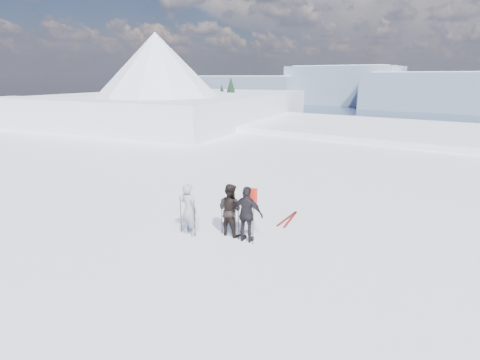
% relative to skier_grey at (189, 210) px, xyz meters
% --- Properties ---
extents(lake_basin, '(820.00, 820.00, 71.62)m').
position_rel_skier_grey_xyz_m(lake_basin, '(2.59, 28.38, -7.39)').
color(lake_basin, white).
rests_on(lake_basin, ground).
extents(near_ridge, '(31.37, 35.68, 25.62)m').
position_rel_skier_grey_xyz_m(near_ridge, '(-23.97, 27.72, -4.37)').
color(near_ridge, white).
rests_on(near_ridge, ground).
extents(skier_grey, '(0.66, 0.45, 1.77)m').
position_rel_skier_grey_xyz_m(skier_grey, '(0.00, 0.00, 0.00)').
color(skier_grey, gray).
rests_on(skier_grey, ground).
extents(skier_dark, '(0.86, 0.67, 1.78)m').
position_rel_skier_grey_xyz_m(skier_dark, '(1.13, 0.76, 0.00)').
color(skier_dark, black).
rests_on(skier_dark, ground).
extents(skier_pack, '(1.13, 0.61, 1.83)m').
position_rel_skier_grey_xyz_m(skier_pack, '(1.89, 0.65, 0.03)').
color(skier_pack, black).
rests_on(skier_pack, ground).
extents(backpack, '(0.42, 0.28, 0.58)m').
position_rel_skier_grey_xyz_m(backpack, '(1.85, 0.90, 1.24)').
color(backpack, red).
rests_on(backpack, skier_pack).
extents(ski_poles, '(2.51, 0.75, 1.35)m').
position_rel_skier_grey_xyz_m(ski_poles, '(0.99, 0.39, -0.25)').
color(ski_poles, black).
rests_on(ski_poles, ground).
extents(skis_loose, '(0.44, 1.70, 0.03)m').
position_rel_skier_grey_xyz_m(skis_loose, '(2.15, 3.11, -0.87)').
color(skis_loose, black).
rests_on(skis_loose, ground).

